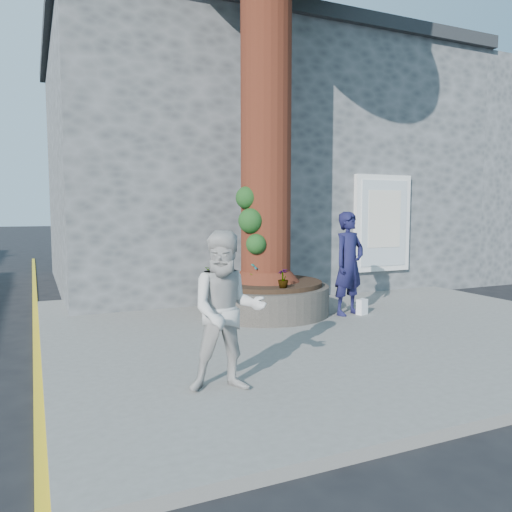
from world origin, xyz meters
name	(u,v)px	position (x,y,z in m)	size (l,w,h in m)	color
ground	(275,353)	(0.00, 0.00, 0.00)	(120.00, 120.00, 0.00)	black
pavement	(328,324)	(1.50, 1.00, 0.06)	(9.00, 8.00, 0.12)	slate
yellow_line	(37,361)	(-3.05, 1.00, 0.00)	(0.10, 30.00, 0.01)	yellow
stone_shop	(242,169)	(2.50, 7.20, 3.16)	(10.30, 8.30, 6.30)	#494C4E
neighbour_shop	(452,181)	(10.50, 7.20, 3.00)	(6.00, 8.00, 6.00)	#494C4E
planter	(266,298)	(0.80, 2.00, 0.41)	(2.30, 2.30, 0.60)	black
man	(349,263)	(2.13, 1.30, 1.05)	(0.68, 0.44, 1.86)	#15153A
woman	(227,311)	(-1.23, -1.35, 0.96)	(0.82, 0.64, 1.68)	beige
shopping_bag	(362,307)	(2.35, 1.19, 0.26)	(0.20, 0.12, 0.28)	white
plant_a	(257,273)	(0.49, 1.72, 0.92)	(0.21, 0.14, 0.40)	gray
plant_b	(218,272)	(-0.05, 2.17, 0.91)	(0.21, 0.20, 0.38)	gray
plant_c	(283,278)	(0.72, 1.15, 0.88)	(0.18, 0.18, 0.32)	gray
plant_d	(214,272)	(-0.05, 2.43, 0.88)	(0.29, 0.26, 0.32)	gray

